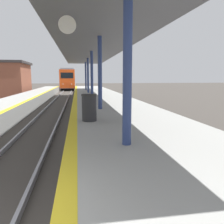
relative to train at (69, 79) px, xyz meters
name	(u,v)px	position (x,y,z in m)	size (l,w,h in m)	color
train	(69,79)	(0.00, 0.00, 0.00)	(2.87, 17.89, 4.33)	black
station_canopy	(91,50)	(2.96, -33.38, 2.38)	(4.67, 30.48, 3.78)	navy
trash_bin	(89,108)	(2.25, -42.54, -0.75)	(0.56, 0.56, 0.98)	#262628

